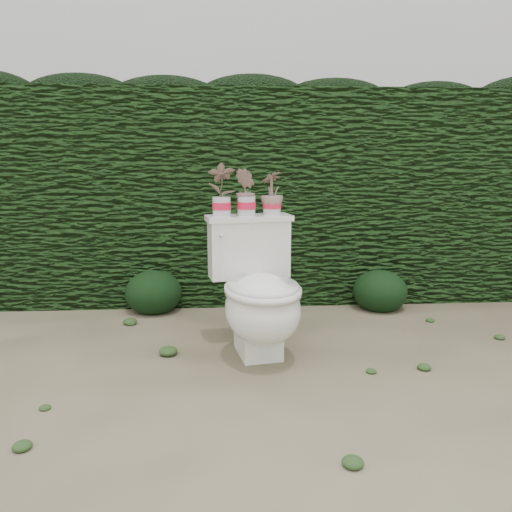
{
  "coord_description": "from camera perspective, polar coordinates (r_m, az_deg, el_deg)",
  "views": [
    {
      "loc": [
        -0.28,
        -2.51,
        1.11
      ],
      "look_at": [
        -0.1,
        0.31,
        0.55
      ],
      "focal_mm": 35.0,
      "sensor_mm": 36.0,
      "label": 1
    }
  ],
  "objects": [
    {
      "name": "toilet",
      "position": [
        2.79,
        0.33,
        -4.48
      ],
      "size": [
        0.57,
        0.75,
        0.78
      ],
      "rotation": [
        0.0,
        0.0,
        0.18
      ],
      "color": "white",
      "rests_on": "ground"
    },
    {
      "name": "hedge",
      "position": [
        4.13,
        0.21,
        6.91
      ],
      "size": [
        8.0,
        1.0,
        1.6
      ],
      "primitive_type": "cube",
      "color": "#1F4015",
      "rests_on": "ground"
    },
    {
      "name": "ground",
      "position": [
        2.76,
        2.51,
        -12.52
      ],
      "size": [
        60.0,
        60.0,
        0.0
      ],
      "primitive_type": "plane",
      "color": "gray",
      "rests_on": "ground"
    },
    {
      "name": "liriope_clump_2",
      "position": [
        3.83,
        14.0,
        -3.51
      ],
      "size": [
        0.4,
        0.4,
        0.32
      ],
      "primitive_type": "ellipsoid",
      "color": "black",
      "rests_on": "ground"
    },
    {
      "name": "liriope_clump_1",
      "position": [
        3.73,
        -11.64,
        -3.69
      ],
      "size": [
        0.41,
        0.41,
        0.33
      ],
      "primitive_type": "ellipsoid",
      "color": "black",
      "rests_on": "ground"
    },
    {
      "name": "potted_plant_center",
      "position": [
        2.92,
        -1.1,
        7.18
      ],
      "size": [
        0.15,
        0.17,
        0.26
      ],
      "primitive_type": "imported",
      "rotation": [
        0.0,
        0.0,
        5.02
      ],
      "color": "#267C2C",
      "rests_on": "toilet"
    },
    {
      "name": "house_wall",
      "position": [
        8.6,
        2.31,
        17.13
      ],
      "size": [
        8.0,
        3.5,
        4.0
      ],
      "primitive_type": "cube",
      "color": "silver",
      "rests_on": "ground"
    },
    {
      "name": "potted_plant_right",
      "position": [
        2.96,
        1.83,
        7.06
      ],
      "size": [
        0.19,
        0.19,
        0.24
      ],
      "primitive_type": "imported",
      "rotation": [
        0.0,
        0.0,
        3.95
      ],
      "color": "#267C2C",
      "rests_on": "toilet"
    },
    {
      "name": "potted_plant_left",
      "position": [
        2.89,
        -3.97,
        7.44
      ],
      "size": [
        0.16,
        0.12,
        0.29
      ],
      "primitive_type": "imported",
      "rotation": [
        0.0,
        0.0,
        3.23
      ],
      "color": "#267C2C",
      "rests_on": "toilet"
    }
  ]
}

